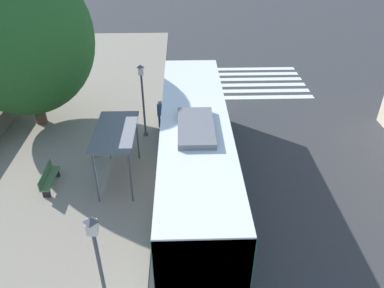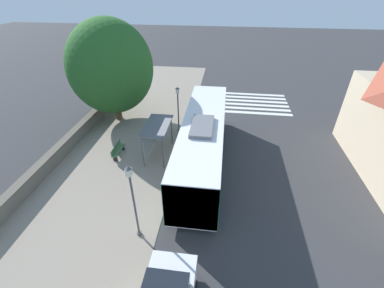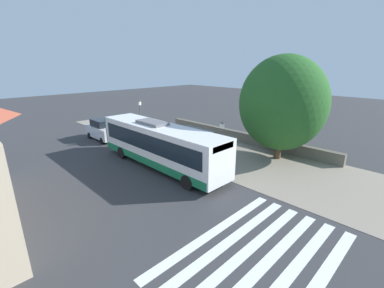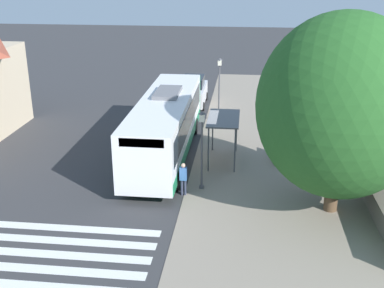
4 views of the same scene
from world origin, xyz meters
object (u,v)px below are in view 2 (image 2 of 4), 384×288
object	(u,v)px
bus_shelter	(155,130)
bench	(118,150)
street_lamp_near	(178,106)
shade_tree	(111,67)
pedestrian	(189,117)
bus	(203,140)
street_lamp_far	(133,197)

from	to	relation	value
bus_shelter	bench	size ratio (longest dim) A/B	1.92
street_lamp_near	shade_tree	bearing A→B (deg)	165.35
pedestrian	street_lamp_near	bearing A→B (deg)	-134.30
bus_shelter	shade_tree	xyz separation A→B (m)	(-4.87, 5.16, 2.69)
bus	bus_shelter	size ratio (longest dim) A/B	3.73
pedestrian	street_lamp_far	xyz separation A→B (m)	(-0.95, -11.42, 1.66)
pedestrian	bench	size ratio (longest dim) A/B	0.94
bus	pedestrian	xyz separation A→B (m)	(-1.64, 4.93, -0.88)
street_lamp_far	bench	bearing A→B (deg)	119.01
bench	street_lamp_near	world-z (taller)	street_lamp_near
bus_shelter	bus	bearing A→B (deg)	-8.47
bus	bus_shelter	world-z (taller)	bus
pedestrian	bench	distance (m)	6.72
bus	bus_shelter	distance (m)	3.46
bench	street_lamp_far	distance (m)	7.75
bus_shelter	street_lamp_far	world-z (taller)	street_lamp_far
bus	street_lamp_far	size ratio (longest dim) A/B	2.82
bus	street_lamp_far	bearing A→B (deg)	-111.80
shade_tree	bus_shelter	bearing A→B (deg)	-46.63
bus	pedestrian	size ratio (longest dim) A/B	7.64
bus_shelter	shade_tree	world-z (taller)	shade_tree
bus	bench	xyz separation A→B (m)	(-6.21, 0.02, -1.35)
bus_shelter	bench	xyz separation A→B (m)	(-2.79, -0.48, -1.59)
bus_shelter	pedestrian	bearing A→B (deg)	68.15
bus_shelter	street_lamp_far	bearing A→B (deg)	-83.32
bus_shelter	street_lamp_far	distance (m)	7.07
street_lamp_far	shade_tree	distance (m)	13.59
bench	shade_tree	xyz separation A→B (m)	(-2.08, 5.64, 4.28)
bus	street_lamp_far	xyz separation A→B (m)	(-2.60, -6.49, 0.77)
bus_shelter	pedestrian	size ratio (longest dim) A/B	2.05
bus_shelter	street_lamp_far	size ratio (longest dim) A/B	0.76
bus_shelter	bench	bearing A→B (deg)	-170.17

